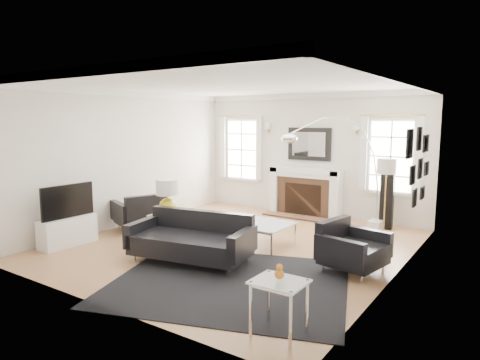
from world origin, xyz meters
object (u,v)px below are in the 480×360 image
Objects in this scene: armchair_left at (140,213)px; armchair_right at (350,249)px; fireplace at (305,193)px; arc_floor_lamp at (334,168)px; coffee_table at (263,225)px; sofa at (193,240)px; gourd_lamp at (167,194)px.

armchair_left reaches higher than armchair_right.
arc_floor_lamp reaches higher than fireplace.
coffee_table is (0.45, -2.64, -0.16)m from fireplace.
sofa is 2.20× the size of coffee_table.
armchair_left is at bearing -178.79° from armchair_right.
arc_floor_lamp reaches higher than armchair_left.
coffee_table is 2.00m from arc_floor_lamp.
sofa is 3.30× the size of gourd_lamp.
armchair_right is at bearing 23.34° from sofa.
sofa is at bearing -22.36° from armchair_left.
armchair_left is (-2.14, -3.06, -0.19)m from fireplace.
coffee_table is 1.75m from gourd_lamp.
armchair_left reaches higher than coffee_table.
arc_floor_lamp is (0.62, 1.68, 0.89)m from coffee_table.
coffee_table is 0.39× the size of arc_floor_lamp.
gourd_lamp is 3.29m from arc_floor_lamp.
fireplace is 0.83× the size of sofa.
arc_floor_lamp reaches higher than coffee_table.
armchair_right is at bearing -61.96° from arc_floor_lamp.
armchair_left reaches higher than sofa.
arc_floor_lamp is at bearing 33.23° from armchair_left.
gourd_lamp is (-0.89, 0.38, 0.58)m from sofa.
sofa is at bearing -156.66° from armchair_right.
fireplace is 3.93m from sofa.
gourd_lamp is (-1.39, -0.90, 0.54)m from coffee_table.
armchair_right is 1.72m from coffee_table.
gourd_lamp is (-3.08, -0.56, 0.58)m from armchair_right.
armchair_left is at bearing -170.65° from coffee_table.
armchair_left is at bearing 158.45° from gourd_lamp.
armchair_left is at bearing -124.96° from fireplace.
arc_floor_lamp reaches higher than sofa.
gourd_lamp is at bearing -104.95° from fireplace.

